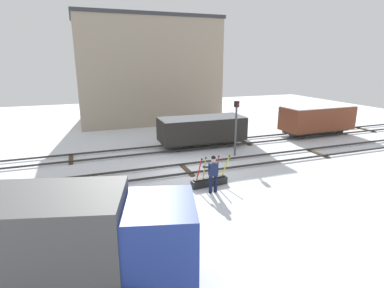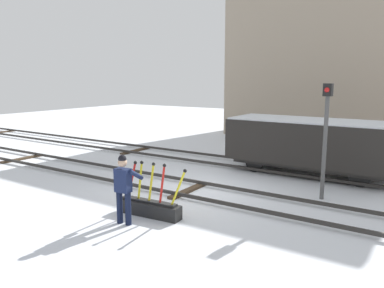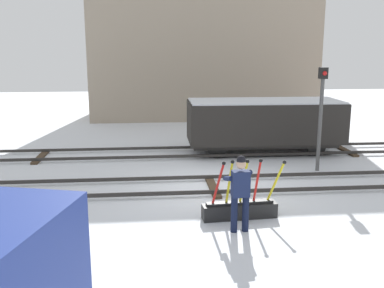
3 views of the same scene
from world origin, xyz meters
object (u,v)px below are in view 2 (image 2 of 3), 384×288
(switch_lever_frame, at_px, (149,206))
(rail_worker, at_px, (124,185))
(signal_post, at_px, (326,129))
(freight_car_far_end, at_px, (310,143))

(switch_lever_frame, relative_size, rail_worker, 1.17)
(signal_post, xyz_separation_m, freight_car_far_end, (-1.16, 2.61, -0.90))
(rail_worker, xyz_separation_m, freight_car_far_end, (2.41, 7.22, 0.24))
(freight_car_far_end, bearing_deg, rail_worker, -107.64)
(rail_worker, relative_size, freight_car_far_end, 0.30)
(rail_worker, height_order, freight_car_far_end, freight_car_far_end)
(switch_lever_frame, xyz_separation_m, rail_worker, (-0.17, -0.75, 0.72))
(signal_post, distance_m, freight_car_far_end, 3.00)
(switch_lever_frame, distance_m, signal_post, 5.47)
(switch_lever_frame, distance_m, freight_car_far_end, 6.92)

